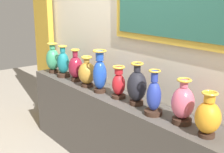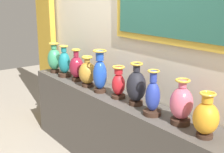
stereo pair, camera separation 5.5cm
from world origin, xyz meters
The scene contains 13 objects.
display_shelf centered at (0.00, 0.00, 0.42)m, with size 2.78×0.39×0.85m, color #4C4742.
back_wall centered at (0.01, 0.26, 1.60)m, with size 4.47×0.14×3.20m.
curtain_gold centered at (-1.79, 0.14, 1.30)m, with size 0.45×0.08×2.61m, color gold.
vase_jade centered at (-1.17, -0.05, 1.03)m, with size 0.17×0.17×0.39m.
vase_teal centered at (-0.92, -0.04, 1.01)m, with size 0.16×0.16×0.39m.
vase_burgundy centered at (-0.65, -0.03, 1.01)m, with size 0.17×0.17×0.38m.
vase_ochre centered at (-0.39, -0.05, 1.00)m, with size 0.19×0.19×0.34m.
vase_sapphire centered at (-0.13, -0.06, 1.05)m, with size 0.14×0.14×0.44m.
vase_crimson centered at (0.13, -0.02, 0.99)m, with size 0.14×0.14×0.32m.
vase_onyx centered at (0.38, -0.01, 1.03)m, with size 0.18×0.18×0.40m.
vase_cobalt centered at (0.64, -0.06, 1.00)m, with size 0.15×0.15×0.39m.
vase_rose centered at (0.91, -0.01, 1.01)m, with size 0.18×0.18×0.36m.
vase_amber centered at (1.17, -0.06, 1.00)m, with size 0.18×0.18×0.33m.
Camera 1 is at (2.32, -1.81, 1.82)m, focal length 48.72 mm.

